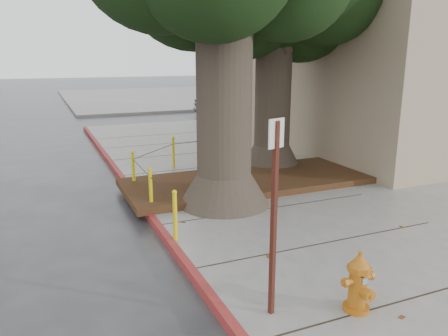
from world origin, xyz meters
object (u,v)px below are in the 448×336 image
object	(u,v)px
fire_hydrant	(358,283)
signpost	(274,208)
car_red	(269,102)
car_silver	(228,104)

from	to	relation	value
fire_hydrant	signpost	size ratio (longest dim) A/B	0.32
fire_hydrant	car_red	bearing A→B (deg)	61.14
signpost	car_red	size ratio (longest dim) A/B	0.76
car_silver	car_red	distance (m)	3.27
signpost	car_silver	bearing A→B (deg)	49.56
fire_hydrant	car_silver	distance (m)	20.80
signpost	car_red	world-z (taller)	signpost
fire_hydrant	car_silver	xyz separation A→B (m)	(6.78, 19.66, 0.13)
signpost	car_red	distance (m)	22.91
fire_hydrant	car_red	size ratio (longest dim) A/B	0.25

